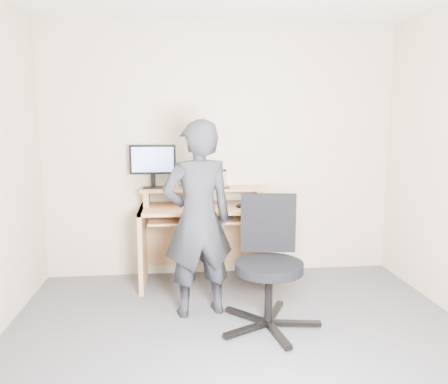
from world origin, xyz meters
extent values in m
plane|color=#58585E|center=(0.00, 0.00, 0.00)|extent=(3.50, 3.50, 0.00)
cube|color=#C1B399|center=(0.00, 1.75, 1.25)|extent=(3.50, 0.02, 2.50)
cube|color=tan|center=(-0.78, 1.45, 0.38)|extent=(0.04, 0.60, 0.75)
cube|color=tan|center=(0.38, 1.45, 0.38)|extent=(0.04, 0.60, 0.75)
cube|color=tan|center=(-0.20, 1.45, 0.73)|extent=(1.20, 0.60, 0.03)
cube|color=tan|center=(-0.20, 1.37, 0.64)|extent=(1.02, 0.38, 0.02)
cube|color=tan|center=(-0.74, 1.60, 0.82)|extent=(0.05, 0.28, 0.15)
cube|color=tan|center=(0.34, 1.60, 0.82)|extent=(0.05, 0.28, 0.15)
cube|color=tan|center=(-0.20, 1.60, 0.90)|extent=(1.20, 0.30, 0.02)
cube|color=tan|center=(-0.20, 1.74, 0.42)|extent=(1.20, 0.03, 0.65)
cube|color=black|center=(-0.68, 1.62, 0.92)|extent=(0.19, 0.12, 0.01)
cube|color=black|center=(-0.68, 1.64, 0.98)|extent=(0.04, 0.04, 0.12)
cube|color=black|center=(-0.68, 1.62, 1.19)|extent=(0.44, 0.05, 0.28)
cube|color=#93B1FF|center=(-0.68, 1.60, 1.19)|extent=(0.40, 0.02, 0.24)
cube|color=black|center=(-0.33, 1.61, 1.01)|extent=(0.08, 0.13, 0.20)
cylinder|color=silver|center=(0.00, 1.59, 0.99)|extent=(0.09, 0.09, 0.16)
cube|color=black|center=(0.02, 1.57, 0.92)|extent=(0.08, 0.14, 0.01)
cube|color=black|center=(-0.35, 1.50, 0.93)|extent=(0.05, 0.05, 0.03)
torus|color=silver|center=(-0.38, 1.67, 0.92)|extent=(0.16, 0.16, 0.06)
cube|color=black|center=(-0.17, 1.36, 0.67)|extent=(0.47, 0.20, 0.03)
ellipsoid|color=black|center=(0.14, 1.35, 0.77)|extent=(0.10, 0.06, 0.04)
cube|color=black|center=(0.42, 0.41, 0.04)|extent=(0.39, 0.11, 0.03)
cube|color=black|center=(0.31, 0.62, 0.04)|extent=(0.22, 0.37, 0.03)
cube|color=black|center=(0.08, 0.59, 0.04)|extent=(0.31, 0.31, 0.03)
cube|color=black|center=(0.04, 0.35, 0.04)|extent=(0.37, 0.22, 0.03)
cube|color=black|center=(0.26, 0.24, 0.04)|extent=(0.11, 0.39, 0.03)
cylinder|color=black|center=(0.22, 0.44, 0.25)|extent=(0.06, 0.06, 0.41)
cylinder|color=black|center=(0.22, 0.44, 0.48)|extent=(0.51, 0.51, 0.07)
cube|color=black|center=(0.26, 0.66, 0.76)|extent=(0.43, 0.13, 0.46)
imported|color=black|center=(-0.29, 0.76, 0.78)|extent=(0.64, 0.50, 1.56)
camera|label=1|loc=(-0.44, -2.61, 1.53)|focal=35.00mm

